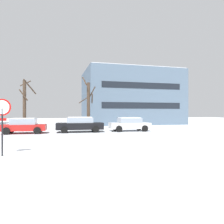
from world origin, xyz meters
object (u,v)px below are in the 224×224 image
stop_sign (2,116)px  parked_car_white (129,124)px  parked_car_red (24,126)px  parked_car_black (80,124)px

stop_sign → parked_car_white: 14.46m
stop_sign → parked_car_white: (9.76, 10.61, -1.08)m
stop_sign → parked_car_red: stop_sign is taller
stop_sign → parked_car_black: size_ratio=0.55×
parked_car_black → parked_car_white: bearing=-1.7°
parked_car_red → stop_sign: bearing=-87.1°
parked_car_black → parked_car_white: 5.15m
parked_car_red → parked_car_white: parked_car_red is taller
parked_car_red → parked_car_white: (10.30, -0.10, 0.00)m
parked_car_black → parked_car_red: bearing=-179.4°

